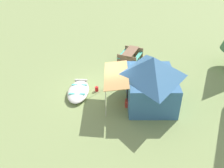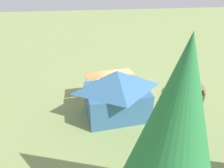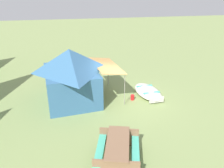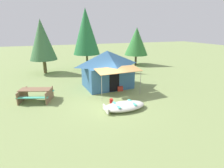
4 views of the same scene
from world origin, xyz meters
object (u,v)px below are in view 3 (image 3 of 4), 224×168
Objects in this scene: beached_rowboat at (148,92)px; fuel_can at (132,97)px; canvas_cabin_tent at (71,74)px; picnic_table at (118,149)px; cooler_box at (92,90)px.

beached_rowboat is 1.13m from fuel_can.
canvas_cabin_tent is at bearing 84.96° from beached_rowboat.
picnic_table is 4.78m from fuel_can.
fuel_can is at bearing -123.58° from cooler_box.
cooler_box reaches higher than fuel_can.
cooler_box is (0.56, -1.14, -1.28)m from canvas_cabin_tent.
picnic_table is at bearing -166.82° from canvas_cabin_tent.
canvas_cabin_tent reaches higher than beached_rowboat.
canvas_cabin_tent is 8.96× the size of cooler_box.
fuel_can is (-0.41, 1.05, -0.06)m from beached_rowboat.
canvas_cabin_tent reaches higher than fuel_can.
fuel_can is (-1.34, -2.02, -0.04)m from cooler_box.
canvas_cabin_tent is 1.80m from cooler_box.
picnic_table reaches higher than beached_rowboat.
canvas_cabin_tent is at bearing 76.11° from fuel_can.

